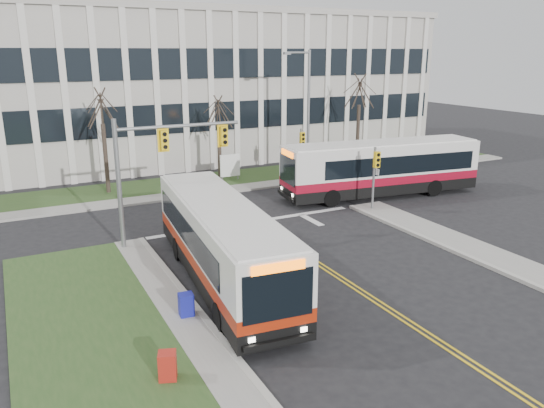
{
  "coord_description": "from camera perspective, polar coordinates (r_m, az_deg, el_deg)",
  "views": [
    {
      "loc": [
        -11.79,
        -17.12,
        9.1
      ],
      "look_at": [
        -0.62,
        4.75,
        2.0
      ],
      "focal_mm": 35.0,
      "sensor_mm": 36.0,
      "label": 1
    }
  ],
  "objects": [
    {
      "name": "mast_arm_signal",
      "position": [
        25.52,
        -12.6,
        4.8
      ],
      "size": [
        6.11,
        0.38,
        6.2
      ],
      "color": "slate",
      "rests_on": "ground"
    },
    {
      "name": "building_lawn",
      "position": [
        39.96,
        -1.47,
        3.05
      ],
      "size": [
        44.0,
        5.0,
        0.12
      ],
      "primitive_type": "cube",
      "color": "#2B481F",
      "rests_on": "ground"
    },
    {
      "name": "ground",
      "position": [
        22.69,
        6.93,
        -7.64
      ],
      "size": [
        120.0,
        120.0,
        0.0
      ],
      "primitive_type": "plane",
      "color": "black",
      "rests_on": "ground"
    },
    {
      "name": "bus_cross",
      "position": [
        35.01,
        11.63,
        3.64
      ],
      "size": [
        13.23,
        4.45,
        3.46
      ],
      "primitive_type": null,
      "rotation": [
        0.0,
        0.0,
        -1.7
      ],
      "color": "silver",
      "rests_on": "ground"
    },
    {
      "name": "bus_main",
      "position": [
        21.51,
        -5.43,
        -4.31
      ],
      "size": [
        3.8,
        12.32,
        3.23
      ],
      "primitive_type": null,
      "rotation": [
        0.0,
        0.0,
        -0.1
      ],
      "color": "silver",
      "rests_on": "ground"
    },
    {
      "name": "newspaper_box_red",
      "position": [
        15.98,
        -11.16,
        -16.87
      ],
      "size": [
        0.63,
        0.6,
        0.95
      ],
      "primitive_type": "cube",
      "rotation": [
        0.0,
        0.0,
        -0.35
      ],
      "color": "#A71F15",
      "rests_on": "ground"
    },
    {
      "name": "tree_right",
      "position": [
        43.69,
        9.4,
        11.73
      ],
      "size": [
        1.8,
        1.8,
        8.25
      ],
      "color": "#42352B",
      "rests_on": "ground"
    },
    {
      "name": "tree_mid",
      "position": [
        38.15,
        -5.78,
        9.7
      ],
      "size": [
        1.8,
        1.8,
        6.82
      ],
      "color": "#42352B",
      "rests_on": "ground"
    },
    {
      "name": "office_building",
      "position": [
        50.11,
        -7.62,
        12.45
      ],
      "size": [
        40.0,
        16.0,
        12.0
      ],
      "primitive_type": "cube",
      "color": "#B6B2A8",
      "rests_on": "ground"
    },
    {
      "name": "signal_pole_far",
      "position": [
        38.23,
        3.19,
        6.17
      ],
      "size": [
        0.34,
        0.39,
        3.8
      ],
      "color": "slate",
      "rests_on": "ground"
    },
    {
      "name": "directory_sign",
      "position": [
        38.28,
        -4.54,
        4.12
      ],
      "size": [
        1.5,
        0.12,
        2.0
      ],
      "color": "slate",
      "rests_on": "ground"
    },
    {
      "name": "sidewalk_west",
      "position": [
        15.85,
        -4.75,
        -18.66
      ],
      "size": [
        1.2,
        26.0,
        0.14
      ],
      "primitive_type": "cube",
      "color": "#9E9B93",
      "rests_on": "ground"
    },
    {
      "name": "newspaper_box_blue",
      "position": [
        19.19,
        -9.2,
        -10.81
      ],
      "size": [
        0.54,
        0.49,
        0.95
      ],
      "primitive_type": "cube",
      "rotation": [
        0.0,
        0.0,
        -0.09
      ],
      "color": "#151992",
      "rests_on": "ground"
    },
    {
      "name": "tree_left",
      "position": [
        35.77,
        -17.87,
        9.62
      ],
      "size": [
        1.8,
        1.8,
        7.7
      ],
      "color": "#42352B",
      "rests_on": "ground"
    },
    {
      "name": "signal_pole_near",
      "position": [
        31.32,
        11.04,
        3.67
      ],
      "size": [
        0.34,
        0.39,
        3.8
      ],
      "color": "slate",
      "rests_on": "ground"
    },
    {
      "name": "streetlight",
      "position": [
        38.96,
        3.73,
        10.34
      ],
      "size": [
        2.15,
        0.25,
        9.2
      ],
      "color": "slate",
      "rests_on": "ground"
    },
    {
      "name": "sidewalk_cross",
      "position": [
        37.52,
        0.38,
        2.2
      ],
      "size": [
        44.0,
        1.6,
        0.14
      ],
      "primitive_type": "cube",
      "color": "#9E9B93",
      "rests_on": "ground"
    }
  ]
}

